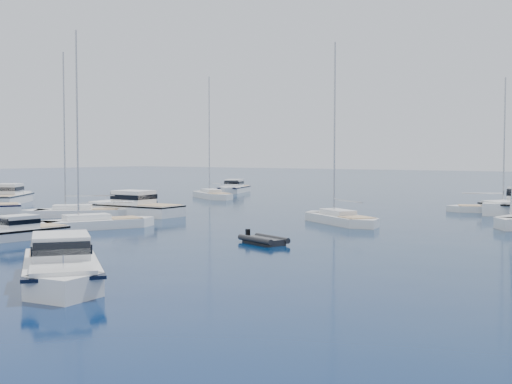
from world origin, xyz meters
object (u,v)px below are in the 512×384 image
at_px(motor_cruiser_right, 62,283).
at_px(sailboat_fore, 92,229).
at_px(tender_yellow, 54,228).
at_px(motor_cruiser_near, 16,239).

relative_size(motor_cruiser_right, sailboat_fore, 0.68).
height_order(sailboat_fore, tender_yellow, sailboat_fore).
xyz_separation_m(sailboat_fore, tender_yellow, (-2.34, -1.65, 0.00)).
xyz_separation_m(motor_cruiser_near, tender_yellow, (-3.56, 5.62, 0.00)).
relative_size(motor_cruiser_right, tender_yellow, 2.67).
distance_m(motor_cruiser_right, sailboat_fore, 21.95).
bearing_deg(sailboat_fore, motor_cruiser_near, 121.68).
relative_size(sailboat_fore, tender_yellow, 3.95).
bearing_deg(tender_yellow, motor_cruiser_right, -59.34).
distance_m(motor_cruiser_right, tender_yellow, 22.71).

